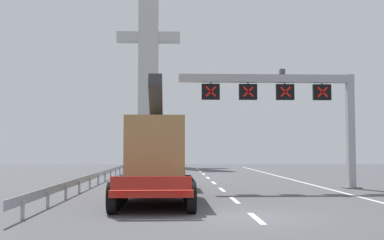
{
  "coord_description": "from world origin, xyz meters",
  "views": [
    {
      "loc": [
        -2.39,
        -15.92,
        2.2
      ],
      "look_at": [
        -1.47,
        8.23,
        3.68
      ],
      "focal_mm": 45.07,
      "sensor_mm": 36.0,
      "label": 1
    }
  ],
  "objects": [
    {
      "name": "overhead_lane_gantry",
      "position": [
        4.21,
        11.07,
        5.17
      ],
      "size": [
        10.24,
        0.9,
        6.76
      ],
      "color": "#9EA0A5",
      "rests_on": "ground"
    },
    {
      "name": "heavy_haul_truck_red",
      "position": [
        -3.18,
        8.1,
        1.99
      ],
      "size": [
        3.07,
        14.08,
        5.3
      ],
      "color": "red",
      "rests_on": "ground"
    },
    {
      "name": "guardrail_left",
      "position": [
        -7.18,
        14.69,
        0.56
      ],
      "size": [
        0.13,
        33.38,
        0.76
      ],
      "color": "#999EA3",
      "rests_on": "ground"
    },
    {
      "name": "edge_line_right",
      "position": [
        6.2,
        12.0,
        0.01
      ],
      "size": [
        0.2,
        63.0,
        0.01
      ],
      "primitive_type": "cube",
      "color": "silver",
      "rests_on": "ground"
    },
    {
      "name": "ground",
      "position": [
        0.0,
        0.0,
        0.0
      ],
      "size": [
        112.0,
        112.0,
        0.0
      ],
      "primitive_type": "plane",
      "color": "#4C4C51"
    },
    {
      "name": "bridge_pylon_distant",
      "position": [
        -6.02,
        52.32,
        15.06
      ],
      "size": [
        9.0,
        2.0,
        29.35
      ],
      "color": "#B7B7B2",
      "rests_on": "ground"
    },
    {
      "name": "lane_markings",
      "position": [
        0.25,
        15.88,
        0.01
      ],
      "size": [
        0.2,
        46.37,
        0.01
      ],
      "color": "silver",
      "rests_on": "ground"
    }
  ]
}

